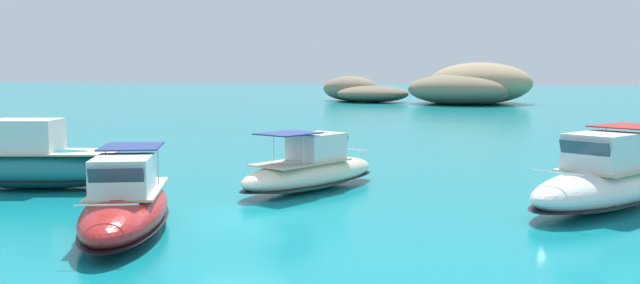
% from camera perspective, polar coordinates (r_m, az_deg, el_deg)
% --- Properties ---
extents(ground_plane, '(400.00, 400.00, 0.00)m').
position_cam_1_polar(ground_plane, '(20.23, -6.79, -6.27)').
color(ground_plane, '#0F7F89').
extents(islet_large, '(19.62, 20.67, 5.35)m').
position_cam_1_polar(islet_large, '(91.95, 12.35, 4.43)').
color(islet_large, '#756651').
rests_on(islet_large, ground).
extents(islet_small, '(15.31, 14.70, 3.51)m').
position_cam_1_polar(islet_small, '(96.88, 3.33, 4.23)').
color(islet_small, '#756651').
rests_on(islet_small, ground).
extents(motorboat_red, '(4.49, 7.21, 2.18)m').
position_cam_1_polar(motorboat_red, '(18.91, -15.77, -5.16)').
color(motorboat_red, red).
rests_on(motorboat_red, ground).
extents(motorboat_white, '(6.50, 7.97, 2.51)m').
position_cam_1_polar(motorboat_white, '(23.15, 22.69, -3.13)').
color(motorboat_white, white).
rests_on(motorboat_white, ground).
extents(motorboat_teal, '(8.87, 4.70, 2.51)m').
position_cam_1_polar(motorboat_teal, '(27.14, -22.36, -1.77)').
color(motorboat_teal, '#19727A').
rests_on(motorboat_teal, ground).
extents(motorboat_cream, '(4.72, 7.01, 2.13)m').
position_cam_1_polar(motorboat_cream, '(24.77, -0.76, -2.39)').
color(motorboat_cream, beige).
rests_on(motorboat_cream, ground).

